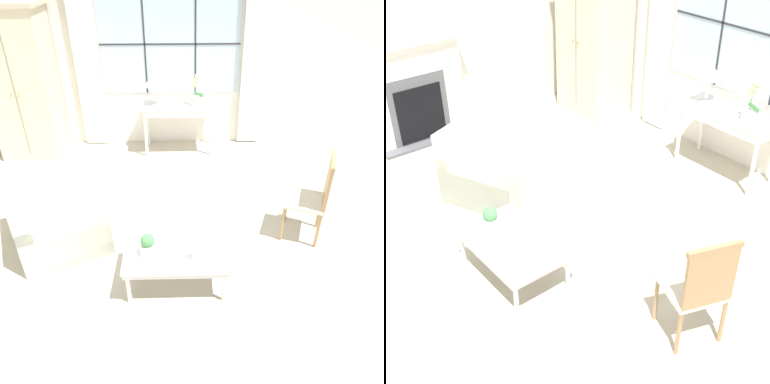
# 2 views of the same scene
# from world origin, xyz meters

# --- Properties ---
(ground_plane) EXTENTS (14.00, 14.00, 0.00)m
(ground_plane) POSITION_xyz_m (0.00, 0.00, 0.00)
(ground_plane) COLOR #B2A893
(wall_back_windowed) EXTENTS (7.20, 0.14, 2.80)m
(wall_back_windowed) POSITION_xyz_m (0.00, 3.02, 1.40)
(wall_back_windowed) COLOR silver
(wall_back_windowed) RESTS_ON ground_plane
(wall_left) EXTENTS (0.06, 7.20, 2.80)m
(wall_left) POSITION_xyz_m (-3.03, 0.60, 1.40)
(wall_left) COLOR silver
(wall_left) RESTS_ON ground_plane
(fireplace) EXTENTS (0.34, 1.37, 2.14)m
(fireplace) POSITION_xyz_m (-2.91, 0.27, 0.74)
(fireplace) COLOR #515156
(fireplace) RESTS_ON ground_plane
(armoire) EXTENTS (0.98, 0.69, 2.23)m
(armoire) POSITION_xyz_m (-2.19, 2.63, 1.12)
(armoire) COLOR beige
(armoire) RESTS_ON ground_plane
(console_table) EXTENTS (1.13, 0.51, 0.78)m
(console_table) POSITION_xyz_m (0.12, 2.68, 0.69)
(console_table) COLOR white
(console_table) RESTS_ON ground_plane
(table_lamp) EXTENTS (0.32, 0.32, 0.45)m
(table_lamp) POSITION_xyz_m (-0.24, 2.67, 1.14)
(table_lamp) COLOR silver
(table_lamp) RESTS_ON console_table
(potted_orchid) EXTENTS (0.21, 0.16, 0.48)m
(potted_orchid) POSITION_xyz_m (0.38, 2.63, 0.96)
(potted_orchid) COLOR #BCB7AD
(potted_orchid) RESTS_ON console_table
(armchair_upholstered) EXTENTS (1.20, 1.20, 0.81)m
(armchair_upholstered) POSITION_xyz_m (-1.22, 0.36, 0.27)
(armchair_upholstered) COLOR beige
(armchair_upholstered) RESTS_ON ground_plane
(side_chair_wooden) EXTENTS (0.57, 0.57, 1.01)m
(side_chair_wooden) POSITION_xyz_m (1.60, 0.41, 0.57)
(side_chair_wooden) COLOR beige
(side_chair_wooden) RESTS_ON ground_plane
(coffee_table) EXTENTS (0.98, 0.63, 0.40)m
(coffee_table) POSITION_xyz_m (0.09, -0.27, 0.36)
(coffee_table) COLOR silver
(coffee_table) RESTS_ON ground_plane
(potted_plant_small) EXTENTS (0.13, 0.13, 0.23)m
(potted_plant_small) POSITION_xyz_m (-0.16, -0.31, 0.51)
(potted_plant_small) COLOR white
(potted_plant_small) RESTS_ON coffee_table
(pillar_candle) EXTENTS (0.13, 0.13, 0.16)m
(pillar_candle) POSITION_xyz_m (0.29, -0.39, 0.47)
(pillar_candle) COLOR silver
(pillar_candle) RESTS_ON coffee_table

